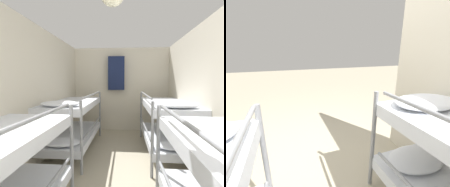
% 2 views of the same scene
% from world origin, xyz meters
% --- Properties ---
extents(wall_left, '(0.06, 5.39, 2.30)m').
position_xyz_m(wall_left, '(-1.33, 2.64, 1.15)').
color(wall_left, beige).
rests_on(wall_left, ground_plane).
extents(wall_right, '(0.06, 5.39, 2.30)m').
position_xyz_m(wall_right, '(1.33, 2.64, 1.15)').
color(wall_right, beige).
rests_on(wall_right, ground_plane).
extents(wall_back, '(2.71, 0.06, 2.30)m').
position_xyz_m(wall_back, '(0.00, 5.30, 1.15)').
color(wall_back, beige).
rests_on(wall_back, ground_plane).
extents(bunk_stack_left_far, '(0.81, 1.89, 1.14)m').
position_xyz_m(bunk_stack_left_far, '(-0.90, 3.71, 0.62)').
color(bunk_stack_left_far, gray).
rests_on(bunk_stack_left_far, ground_plane).
extents(bunk_stack_right_far, '(0.81, 1.89, 1.14)m').
position_xyz_m(bunk_stack_right_far, '(0.90, 3.71, 0.62)').
color(bunk_stack_right_far, gray).
rests_on(bunk_stack_right_far, ground_plane).
extents(hanging_coat, '(0.44, 0.12, 0.90)m').
position_xyz_m(hanging_coat, '(-0.13, 5.15, 1.60)').
color(hanging_coat, '#192347').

